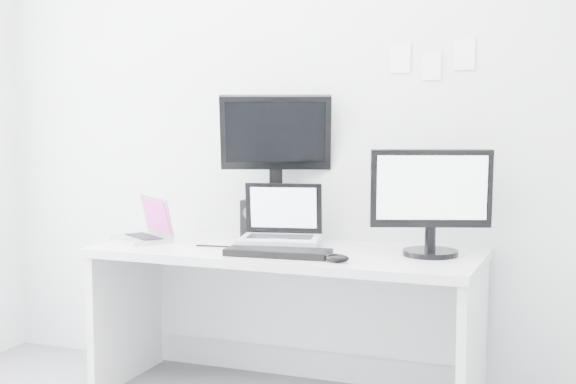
# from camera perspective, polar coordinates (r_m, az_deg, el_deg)

# --- Properties ---
(back_wall) EXTENTS (3.60, 0.00, 3.60)m
(back_wall) POSITION_cam_1_polar(r_m,az_deg,el_deg) (4.10, 1.62, 5.37)
(back_wall) COLOR silver
(back_wall) RESTS_ON ground
(desk) EXTENTS (1.80, 0.70, 0.73)m
(desk) POSITION_cam_1_polar(r_m,az_deg,el_deg) (3.90, -0.17, -9.27)
(desk) COLOR silver
(desk) RESTS_ON ground
(macbook) EXTENTS (0.38, 0.36, 0.23)m
(macbook) POSITION_cam_1_polar(r_m,az_deg,el_deg) (4.12, -10.19, -1.80)
(macbook) COLOR #B0B0B5
(macbook) RESTS_ON desk
(speaker) EXTENTS (0.12, 0.12, 0.20)m
(speaker) POSITION_cam_1_polar(r_m,az_deg,el_deg) (4.08, -2.43, -1.94)
(speaker) COLOR black
(speaker) RESTS_ON desk
(dell_laptop) EXTENTS (0.42, 0.36, 0.31)m
(dell_laptop) POSITION_cam_1_polar(r_m,az_deg,el_deg) (3.83, -0.59, -1.65)
(dell_laptop) COLOR #B8BAC0
(dell_laptop) RESTS_ON desk
(rear_monitor) EXTENTS (0.58, 0.38, 0.74)m
(rear_monitor) POSITION_cam_1_polar(r_m,az_deg,el_deg) (4.06, -0.86, 1.84)
(rear_monitor) COLOR black
(rear_monitor) RESTS_ON desk
(samsung_monitor) EXTENTS (0.59, 0.41, 0.49)m
(samsung_monitor) POSITION_cam_1_polar(r_m,az_deg,el_deg) (3.68, 9.93, -0.60)
(samsung_monitor) COLOR black
(samsung_monitor) RESTS_ON desk
(keyboard) EXTENTS (0.48, 0.21, 0.03)m
(keyboard) POSITION_cam_1_polar(r_m,az_deg,el_deg) (3.65, -0.70, -4.22)
(keyboard) COLOR black
(keyboard) RESTS_ON desk
(mouse) EXTENTS (0.12, 0.09, 0.04)m
(mouse) POSITION_cam_1_polar(r_m,az_deg,el_deg) (3.50, 3.41, -4.60)
(mouse) COLOR black
(mouse) RESTS_ON desk
(wall_note_0) EXTENTS (0.10, 0.00, 0.14)m
(wall_note_0) POSITION_cam_1_polar(r_m,az_deg,el_deg) (3.97, 7.81, 9.21)
(wall_note_0) COLOR white
(wall_note_0) RESTS_ON back_wall
(wall_note_1) EXTENTS (0.09, 0.00, 0.13)m
(wall_note_1) POSITION_cam_1_polar(r_m,az_deg,el_deg) (3.94, 9.95, 8.62)
(wall_note_1) COLOR white
(wall_note_1) RESTS_ON back_wall
(wall_note_2) EXTENTS (0.10, 0.00, 0.14)m
(wall_note_2) POSITION_cam_1_polar(r_m,az_deg,el_deg) (3.91, 12.14, 9.33)
(wall_note_2) COLOR white
(wall_note_2) RESTS_ON back_wall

